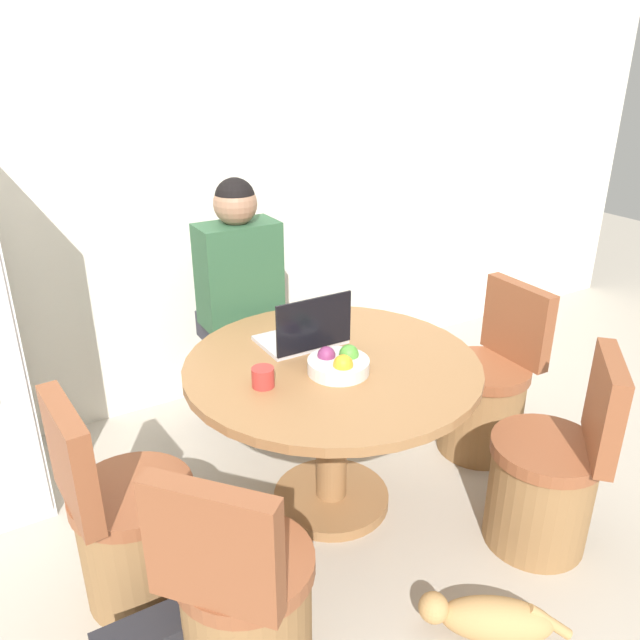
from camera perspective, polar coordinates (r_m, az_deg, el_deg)
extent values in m
plane|color=#B2A899|center=(2.85, 1.83, -18.71)|extent=(12.00, 12.00, 0.00)
cube|color=silver|center=(3.48, -11.17, 12.92)|extent=(7.00, 0.06, 2.60)
cylinder|color=olive|center=(2.97, 1.02, -15.90)|extent=(0.53, 0.53, 0.05)
cylinder|color=olive|center=(2.77, 1.07, -10.40)|extent=(0.14, 0.14, 0.64)
cylinder|color=olive|center=(2.60, 1.13, -4.20)|extent=(1.23, 1.23, 0.04)
cylinder|color=olive|center=(2.56, -16.19, -19.22)|extent=(0.42, 0.42, 0.43)
cylinder|color=brown|center=(2.41, -16.85, -14.98)|extent=(0.44, 0.44, 0.06)
cube|color=brown|center=(2.25, -21.83, -11.73)|extent=(0.10, 0.40, 0.39)
cylinder|color=olive|center=(3.32, 14.48, -8.14)|extent=(0.42, 0.42, 0.43)
cylinder|color=brown|center=(3.20, 14.91, -4.46)|extent=(0.44, 0.44, 0.06)
cube|color=brown|center=(3.23, 17.59, -0.17)|extent=(0.08, 0.40, 0.39)
cylinder|color=olive|center=(2.25, -6.60, -25.64)|extent=(0.42, 0.42, 0.43)
cylinder|color=brown|center=(2.08, -6.92, -21.29)|extent=(0.44, 0.44, 0.06)
cube|color=brown|center=(1.81, -9.81, -19.86)|extent=(0.31, 0.35, 0.39)
cylinder|color=olive|center=(2.82, 19.36, -15.06)|extent=(0.42, 0.42, 0.43)
cylinder|color=brown|center=(2.69, 20.04, -11.02)|extent=(0.44, 0.44, 0.06)
cube|color=brown|center=(2.60, 24.61, -7.21)|extent=(0.33, 0.33, 0.39)
cube|color=#2D2D38|center=(3.53, -7.80, -5.01)|extent=(0.28, 0.16, 0.48)
cube|color=#2D2D38|center=(3.35, -7.67, -0.75)|extent=(0.32, 0.36, 0.14)
cube|color=#2D5638|center=(3.16, -7.41, 4.20)|extent=(0.40, 0.22, 0.52)
sphere|color=#936B51|center=(3.06, -7.76, 10.50)|extent=(0.21, 0.21, 0.21)
sphere|color=black|center=(3.05, -7.79, 10.99)|extent=(0.20, 0.20, 0.20)
cube|color=#B7B7BC|center=(2.76, -1.84, -1.79)|extent=(0.36, 0.25, 0.02)
cube|color=black|center=(2.61, -0.52, -0.35)|extent=(0.36, 0.01, 0.23)
cylinder|color=beige|center=(2.49, 1.69, -4.22)|extent=(0.25, 0.25, 0.05)
sphere|color=#4C9333|center=(2.51, 2.66, -3.15)|extent=(0.08, 0.08, 0.08)
sphere|color=#7A2D5B|center=(2.50, 0.59, -3.25)|extent=(0.07, 0.07, 0.07)
sphere|color=orange|center=(2.43, 2.13, -4.10)|extent=(0.08, 0.08, 0.08)
cylinder|color=#B2332D|center=(2.40, -5.23, -5.23)|extent=(0.09, 0.09, 0.08)
ellipsoid|color=tan|center=(2.49, 15.81, -24.88)|extent=(0.41, 0.36, 0.16)
sphere|color=tan|center=(2.45, 10.35, -24.45)|extent=(0.11, 0.11, 0.11)
cylinder|color=tan|center=(2.52, 20.22, -24.46)|extent=(0.16, 0.13, 0.13)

